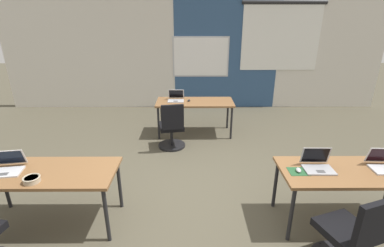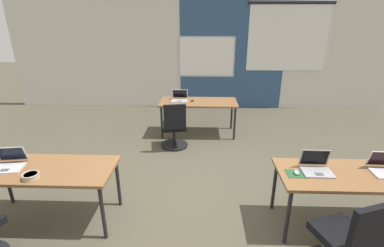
% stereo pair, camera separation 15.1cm
% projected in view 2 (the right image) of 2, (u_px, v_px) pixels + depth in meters
% --- Properties ---
extents(ground_plane, '(24.00, 24.00, 0.00)m').
position_uv_depth(ground_plane, '(196.00, 193.00, 4.00)').
color(ground_plane, '#4C4738').
extents(back_wall_assembly, '(10.00, 0.27, 2.80)m').
position_uv_depth(back_wall_assembly, '(201.00, 55.00, 7.41)').
color(back_wall_assembly, silver).
rests_on(back_wall_assembly, ground).
extents(desk_near_left, '(1.60, 0.70, 0.72)m').
position_uv_depth(desk_near_left, '(46.00, 173.00, 3.26)').
color(desk_near_left, brown).
rests_on(desk_near_left, ground).
extents(desk_near_right, '(1.60, 0.70, 0.72)m').
position_uv_depth(desk_near_right, '(350.00, 178.00, 3.14)').
color(desk_near_right, brown).
rests_on(desk_near_right, ground).
extents(desk_far_center, '(1.60, 0.70, 0.72)m').
position_uv_depth(desk_far_center, '(198.00, 104.00, 5.81)').
color(desk_far_center, brown).
rests_on(desk_far_center, ground).
extents(laptop_near_right_inner, '(0.34, 0.29, 0.23)m').
position_uv_depth(laptop_near_right_inner, '(316.00, 167.00, 3.16)').
color(laptop_near_right_inner, '#9E9EA3').
rests_on(laptop_near_right_inner, desk_near_right).
extents(mousepad_near_right_inner, '(0.22, 0.19, 0.00)m').
position_uv_depth(mousepad_near_right_inner, '(296.00, 174.00, 3.12)').
color(mousepad_near_right_inner, '#23512D').
rests_on(mousepad_near_right_inner, desk_near_right).
extents(mouse_near_right_inner, '(0.08, 0.11, 0.03)m').
position_uv_depth(mouse_near_right_inner, '(296.00, 172.00, 3.11)').
color(mouse_near_right_inner, '#B2B2B7').
rests_on(mouse_near_right_inner, mousepad_near_right_inner).
extents(chair_near_right_inner, '(0.56, 0.61, 0.92)m').
position_uv_depth(chair_near_right_inner, '(346.00, 243.00, 2.61)').
color(chair_near_right_inner, black).
rests_on(chair_near_right_inner, ground).
extents(laptop_near_left_end, '(0.37, 0.36, 0.22)m').
position_uv_depth(laptop_near_left_end, '(9.00, 163.00, 3.25)').
color(laptop_near_left_end, silver).
rests_on(laptop_near_left_end, desk_near_left).
extents(laptop_far_left, '(0.33, 0.33, 0.22)m').
position_uv_depth(laptop_far_left, '(180.00, 98.00, 5.84)').
color(laptop_far_left, '#B7B7BC').
rests_on(laptop_far_left, desk_far_center).
extents(mouse_far_left, '(0.07, 0.11, 0.03)m').
position_uv_depth(mouse_far_left, '(192.00, 100.00, 5.80)').
color(mouse_far_left, black).
rests_on(mouse_far_left, desk_far_center).
extents(chair_far_left, '(0.52, 0.57, 0.92)m').
position_uv_depth(chair_far_left, '(174.00, 129.00, 5.25)').
color(chair_far_left, black).
rests_on(chair_far_left, ground).
extents(snack_bowl, '(0.18, 0.18, 0.06)m').
position_uv_depth(snack_bowl, '(31.00, 176.00, 3.02)').
color(snack_bowl, tan).
rests_on(snack_bowl, desk_near_left).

